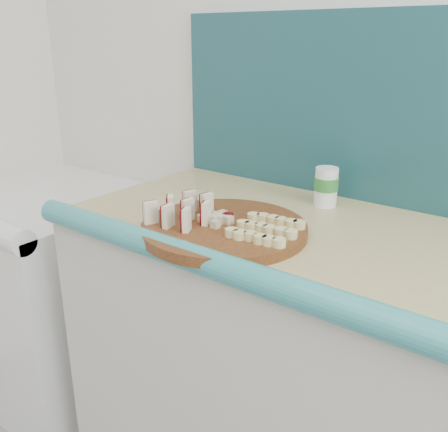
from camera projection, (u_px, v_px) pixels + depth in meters
porcelain_fixture at (64, 289)px, 1.96m from camera, size 0.70×0.72×0.84m
cutting_board at (224, 229)px, 1.15m from camera, size 0.44×0.44×0.02m
apple_wedges at (183, 210)px, 1.16m from camera, size 0.13×0.16×0.05m
apple_chunks at (215, 219)px, 1.16m from camera, size 0.05×0.06×0.02m
banana_slices at (266, 229)px, 1.10m from camera, size 0.16×0.16×0.02m
canister at (326, 186)px, 1.34m from camera, size 0.06×0.06×0.10m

